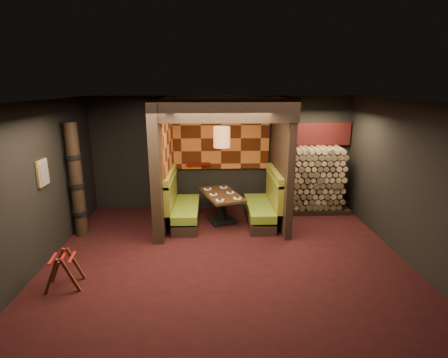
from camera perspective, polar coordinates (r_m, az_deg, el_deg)
floor at (r=6.70m, az=0.40°, el=-12.59°), size 6.50×5.50×0.02m
ceiling at (r=5.93m, az=0.45°, el=12.75°), size 6.50×5.50×0.02m
wall_back at (r=8.85m, az=-0.33°, el=4.21°), size 6.50×0.02×2.85m
wall_front at (r=3.59m, az=2.31°, el=-12.89°), size 6.50×0.02×2.85m
wall_left at (r=6.85m, az=-27.96°, el=-0.89°), size 0.02×5.50×2.85m
wall_right at (r=7.09m, az=27.78°, el=-0.38°), size 0.02×5.50×2.85m
partition_left at (r=7.83m, az=-10.02°, el=2.52°), size 0.20×2.20×2.85m
partition_right at (r=7.96m, az=9.31°, el=2.75°), size 0.15×2.10×2.85m
header_beam at (r=6.64m, az=-0.04°, el=11.03°), size 2.85×0.18×0.44m
tapa_back_panel at (r=8.73m, az=-0.49°, el=6.69°), size 2.40×0.06×1.55m
tapa_side_panel at (r=7.91m, az=-9.12°, el=5.82°), size 0.04×1.85×1.45m
lacquer_shelf at (r=8.79m, az=-4.22°, el=2.46°), size 0.60×0.12×0.07m
booth_bench_left at (r=8.07m, az=-6.95°, el=-4.55°), size 0.68×1.60×1.14m
booth_bench_right at (r=8.13m, az=6.51°, el=-4.40°), size 0.68×1.60×1.14m
dining_table at (r=8.09m, az=-0.35°, el=-3.97°), size 1.07×1.46×0.69m
place_settings at (r=8.01m, az=-0.36°, el=-2.32°), size 0.84×1.16×0.03m
pendant_lamp at (r=7.67m, az=-0.36°, el=6.87°), size 0.36×0.36×1.07m
framed_picture at (r=6.87m, az=-27.49°, el=0.91°), size 0.05×0.36×0.46m
luggage_rack at (r=6.21m, az=-24.69°, el=-13.18°), size 0.61×0.47×0.62m
totem_column at (r=7.80m, az=-22.95°, el=-0.33°), size 0.31×0.31×2.40m
firewood_stack at (r=8.95m, az=14.54°, el=-0.14°), size 1.73×0.70×1.64m
mosaic_header at (r=9.05m, az=14.42°, el=7.14°), size 1.83×0.10×0.56m
bay_front_post at (r=8.22m, az=9.58°, el=3.15°), size 0.08×0.08×2.85m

